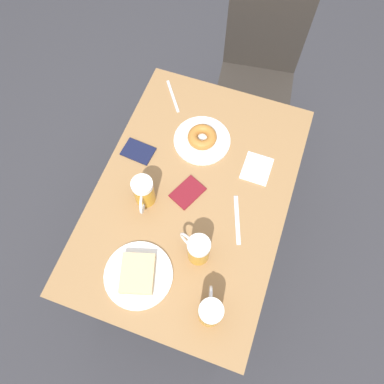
# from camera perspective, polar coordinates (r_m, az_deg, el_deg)

# --- Properties ---
(ground_plane) EXTENTS (8.00, 8.00, 0.00)m
(ground_plane) POSITION_cam_1_polar(r_m,az_deg,el_deg) (2.15, -0.00, -8.27)
(ground_plane) COLOR #333338
(table) EXTENTS (0.74, 1.09, 0.73)m
(table) POSITION_cam_1_polar(r_m,az_deg,el_deg) (1.52, -0.00, -1.29)
(table) COLOR #997044
(table) RESTS_ON ground_plane
(chair) EXTENTS (0.45, 0.45, 0.94)m
(chair) POSITION_cam_1_polar(r_m,az_deg,el_deg) (2.11, 10.24, 18.72)
(chair) COLOR #2D2823
(chair) RESTS_ON ground_plane
(plate_with_cake) EXTENTS (0.25, 0.25, 0.05)m
(plate_with_cake) POSITION_cam_1_polar(r_m,az_deg,el_deg) (1.36, -8.22, -12.31)
(plate_with_cake) COLOR white
(plate_with_cake) RESTS_ON table
(plate_with_donut) EXTENTS (0.24, 0.24, 0.05)m
(plate_with_donut) POSITION_cam_1_polar(r_m,az_deg,el_deg) (1.56, 1.55, 8.14)
(plate_with_donut) COLOR white
(plate_with_donut) RESTS_ON table
(beer_mug_left) EXTENTS (0.12, 0.08, 0.14)m
(beer_mug_left) POSITION_cam_1_polar(r_m,az_deg,el_deg) (1.32, 0.91, -8.72)
(beer_mug_left) COLOR #C68C23
(beer_mug_left) RESTS_ON table
(beer_mug_center) EXTENTS (0.08, 0.13, 0.14)m
(beer_mug_center) POSITION_cam_1_polar(r_m,az_deg,el_deg) (1.28, 2.82, -17.77)
(beer_mug_center) COLOR #C68C23
(beer_mug_center) RESTS_ON table
(beer_mug_right) EXTENTS (0.08, 0.13, 0.14)m
(beer_mug_right) POSITION_cam_1_polar(r_m,az_deg,el_deg) (1.40, -7.37, -0.03)
(beer_mug_right) COLOR #C68C23
(beer_mug_right) RESTS_ON table
(napkin_folded) EXTENTS (0.11, 0.13, 0.00)m
(napkin_folded) POSITION_cam_1_polar(r_m,az_deg,el_deg) (1.53, 9.84, 3.55)
(napkin_folded) COLOR white
(napkin_folded) RESTS_ON table
(fork) EXTENTS (0.11, 0.15, 0.00)m
(fork) POSITION_cam_1_polar(r_m,az_deg,el_deg) (1.71, -2.94, 14.38)
(fork) COLOR silver
(fork) RESTS_ON table
(knife) EXTENTS (0.08, 0.19, 0.00)m
(knife) POSITION_cam_1_polar(r_m,az_deg,el_deg) (1.43, 6.89, -4.22)
(knife) COLOR silver
(knife) RESTS_ON table
(passport_near_edge) EXTENTS (0.13, 0.15, 0.01)m
(passport_near_edge) POSITION_cam_1_polar(r_m,az_deg,el_deg) (1.46, -0.70, -0.11)
(passport_near_edge) COLOR maroon
(passport_near_edge) RESTS_ON table
(passport_far_edge) EXTENTS (0.13, 0.10, 0.01)m
(passport_far_edge) POSITION_cam_1_polar(r_m,az_deg,el_deg) (1.56, -8.21, 6.15)
(passport_far_edge) COLOR #141938
(passport_far_edge) RESTS_ON table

